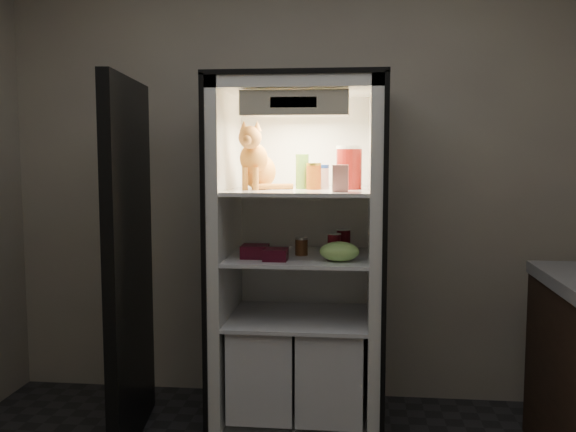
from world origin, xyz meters
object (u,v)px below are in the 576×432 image
object	(u,v)px
mayo_tub	(320,177)
soda_can_b	(343,242)
refrigerator	(300,280)
pepper_jar	(349,167)
grape_bag	(339,251)
condiment_jar	(301,246)
salsa_jar	(314,176)
berry_box_right	(276,255)
tabby_cat	(257,164)
cream_carton	(340,178)
berry_box_left	(255,251)
soda_can_a	(342,243)
parmesan_shaker	(302,171)
soda_can_c	(334,246)

from	to	relation	value
mayo_tub	soda_can_b	bearing A→B (deg)	-24.67
mayo_tub	soda_can_b	size ratio (longest dim) A/B	0.93
refrigerator	pepper_jar	size ratio (longest dim) A/B	8.24
pepper_jar	grape_bag	distance (m)	0.47
condiment_jar	salsa_jar	bearing A→B (deg)	-3.04
berry_box_right	soda_can_b	bearing A→B (deg)	32.12
tabby_cat	cream_carton	bearing A→B (deg)	-12.85
cream_carton	berry_box_left	xyz separation A→B (m)	(-0.44, 0.07, -0.38)
soda_can_a	condiment_jar	xyz separation A→B (m)	(-0.21, -0.06, -0.01)
mayo_tub	berry_box_right	world-z (taller)	mayo_tub
pepper_jar	mayo_tub	bearing A→B (deg)	162.94
mayo_tub	soda_can_a	bearing A→B (deg)	-12.01
soda_can_a	soda_can_b	size ratio (longest dim) A/B	0.85
refrigerator	pepper_jar	xyz separation A→B (m)	(0.26, -0.01, 0.61)
refrigerator	cream_carton	world-z (taller)	refrigerator
refrigerator	condiment_jar	xyz separation A→B (m)	(0.01, -0.05, 0.20)
mayo_tub	soda_can_b	xyz separation A→B (m)	(0.13, -0.06, -0.35)
grape_bag	berry_box_left	size ratio (longest dim) A/B	1.48
soda_can_a	soda_can_b	distance (m)	0.04
parmesan_shaker	pepper_jar	bearing A→B (deg)	-3.01
mayo_tub	grape_bag	bearing A→B (deg)	-66.56
pepper_jar	grape_bag	xyz separation A→B (m)	(-0.04, -0.21, -0.41)
refrigerator	cream_carton	distance (m)	0.65
parmesan_shaker	grape_bag	xyz separation A→B (m)	(0.21, -0.22, -0.39)
salsa_jar	condiment_jar	bearing A→B (deg)	176.96
tabby_cat	cream_carton	xyz separation A→B (m)	(0.45, -0.18, -0.07)
refrigerator	salsa_jar	size ratio (longest dim) A/B	13.60
grape_bag	berry_box_left	bearing A→B (deg)	172.28
salsa_jar	condiment_jar	distance (m)	0.38
condiment_jar	grape_bag	bearing A→B (deg)	-39.81
refrigerator	condiment_jar	world-z (taller)	refrigerator
pepper_jar	soda_can_b	xyz separation A→B (m)	(-0.03, -0.01, -0.40)
pepper_jar	berry_box_left	distance (m)	0.66
refrigerator	parmesan_shaker	bearing A→B (deg)	-7.66
soda_can_c	berry_box_left	distance (m)	0.41
parmesan_shaker	soda_can_b	size ratio (longest dim) A/B	1.34
parmesan_shaker	salsa_jar	distance (m)	0.09
berry_box_right	tabby_cat	bearing A→B (deg)	124.80
salsa_jar	soda_can_a	world-z (taller)	salsa_jar
refrigerator	parmesan_shaker	xyz separation A→B (m)	(0.01, -0.00, 0.59)
salsa_jar	pepper_jar	bearing A→B (deg)	13.23
soda_can_b	tabby_cat	bearing A→B (deg)	-175.78
mayo_tub	berry_box_left	size ratio (longest dim) A/B	0.95
refrigerator	soda_can_a	size ratio (longest dim) A/B	16.23
pepper_jar	tabby_cat	bearing A→B (deg)	-174.69
berry_box_left	tabby_cat	bearing A→B (deg)	93.16
refrigerator	pepper_jar	bearing A→B (deg)	-3.21
soda_can_c	mayo_tub	bearing A→B (deg)	115.67
refrigerator	soda_can_c	size ratio (longest dim) A/B	14.61
mayo_tub	pepper_jar	distance (m)	0.17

